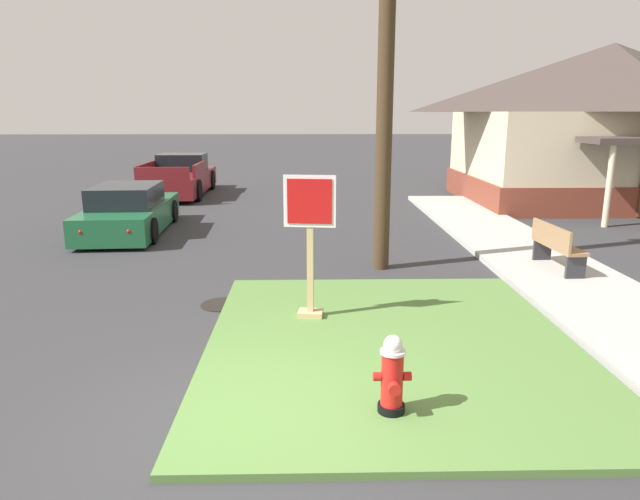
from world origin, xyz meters
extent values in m
plane|color=#333335|center=(0.00, 0.00, 0.00)|extent=(160.00, 160.00, 0.00)
cube|color=#567F3D|center=(1.81, 1.95, 0.04)|extent=(4.81, 5.66, 0.08)
cube|color=#B2AFA8|center=(5.42, 6.32, 0.06)|extent=(2.20, 17.48, 0.12)
cylinder|color=black|center=(1.55, 0.12, 0.12)|extent=(0.27, 0.28, 0.08)
cylinder|color=red|center=(1.55, 0.12, 0.43)|extent=(0.22, 0.22, 0.55)
cylinder|color=silver|center=(1.55, 0.12, 0.72)|extent=(0.25, 0.25, 0.03)
sphere|color=silver|center=(1.55, 0.12, 0.80)|extent=(0.19, 0.19, 0.19)
cube|color=silver|center=(1.55, 0.12, 0.87)|extent=(0.04, 0.04, 0.04)
cylinder|color=red|center=(1.40, 0.12, 0.46)|extent=(0.08, 0.09, 0.09)
cylinder|color=red|center=(1.70, 0.12, 0.46)|extent=(0.08, 0.09, 0.09)
cylinder|color=red|center=(1.55, -0.04, 0.41)|extent=(0.12, 0.09, 0.12)
cube|color=tan|center=(0.76, 2.90, 1.09)|extent=(0.10, 0.10, 2.03)
cube|color=tan|center=(0.76, 2.90, 0.12)|extent=(0.39, 0.32, 0.08)
cube|color=white|center=(0.75, 2.85, 1.80)|extent=(0.74, 0.10, 0.74)
cube|color=red|center=(0.75, 2.84, 1.80)|extent=(0.63, 0.09, 0.63)
cylinder|color=black|center=(-0.65, 3.66, 0.01)|extent=(0.70, 0.70, 0.02)
cube|color=#1E6038|center=(-3.84, 9.47, 0.41)|extent=(1.96, 4.58, 0.64)
cube|color=black|center=(-3.83, 9.25, 0.97)|extent=(1.59, 2.14, 0.56)
cylinder|color=black|center=(-4.73, 10.82, 0.31)|extent=(0.25, 0.63, 0.62)
cylinder|color=black|center=(-3.10, 10.91, 0.31)|extent=(0.25, 0.63, 0.62)
cylinder|color=black|center=(-4.59, 8.04, 0.31)|extent=(0.25, 0.63, 0.62)
cylinder|color=black|center=(-2.96, 8.13, 0.31)|extent=(0.25, 0.63, 0.62)
sphere|color=white|center=(-4.48, 11.64, 0.47)|extent=(0.14, 0.14, 0.14)
sphere|color=red|center=(-4.25, 7.24, 0.47)|extent=(0.12, 0.12, 0.12)
sphere|color=white|center=(-3.44, 11.69, 0.47)|extent=(0.14, 0.14, 0.14)
sphere|color=red|center=(-3.21, 7.30, 0.47)|extent=(0.12, 0.12, 0.12)
cube|color=maroon|center=(-4.09, 16.38, 0.50)|extent=(2.06, 5.39, 0.68)
cube|color=black|center=(-4.10, 17.13, 1.14)|extent=(1.76, 1.42, 0.68)
cube|color=maroon|center=(-5.02, 15.43, 1.06)|extent=(0.13, 2.25, 0.44)
cube|color=maroon|center=(-3.13, 15.46, 1.06)|extent=(0.13, 2.25, 0.44)
cube|color=maroon|center=(-4.05, 13.75, 1.06)|extent=(1.79, 0.12, 0.44)
cylinder|color=black|center=(-5.04, 17.98, 0.38)|extent=(0.27, 0.76, 0.76)
cylinder|color=black|center=(-3.18, 18.00, 0.38)|extent=(0.27, 0.76, 0.76)
cylinder|color=black|center=(-5.00, 14.76, 0.38)|extent=(0.27, 0.76, 0.76)
cylinder|color=black|center=(-3.13, 14.79, 0.38)|extent=(0.27, 0.76, 0.76)
cube|color=#93704C|center=(5.47, 5.30, 0.56)|extent=(0.47, 1.51, 0.06)
cube|color=#93704C|center=(5.29, 5.29, 0.78)|extent=(0.12, 1.49, 0.38)
cube|color=#2D2D33|center=(5.50, 4.63, 0.33)|extent=(0.36, 0.08, 0.41)
cube|color=#2D2D33|center=(5.44, 5.96, 0.33)|extent=(0.36, 0.08, 0.41)
cylinder|color=#42301E|center=(2.17, 5.84, 4.26)|extent=(0.31, 0.31, 8.53)
cube|color=brown|center=(10.79, 14.33, 0.45)|extent=(9.03, 6.36, 0.90)
cube|color=beige|center=(10.79, 14.33, 1.97)|extent=(8.85, 6.23, 2.14)
pyramid|color=#423833|center=(10.79, 14.33, 4.14)|extent=(9.48, 6.67, 2.19)
cylinder|color=beige|center=(8.76, 9.90, 1.14)|extent=(0.16, 0.16, 2.28)
camera|label=1|loc=(0.72, -5.05, 3.00)|focal=31.95mm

